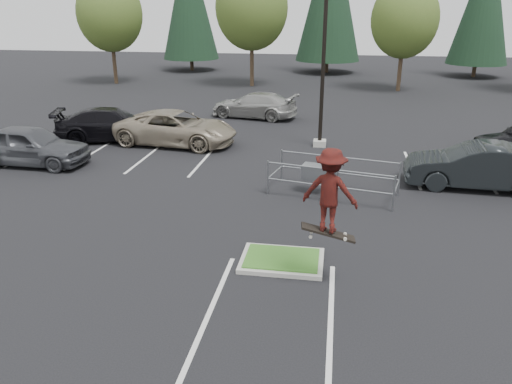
# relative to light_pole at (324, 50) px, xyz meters

# --- Properties ---
(ground) EXTENTS (120.00, 120.00, 0.00)m
(ground) POSITION_rel_light_pole_xyz_m (-0.50, -12.00, -4.56)
(ground) COLOR black
(ground) RESTS_ON ground
(grass_median) EXTENTS (2.20, 1.60, 0.16)m
(grass_median) POSITION_rel_light_pole_xyz_m (-0.50, -12.00, -4.48)
(grass_median) COLOR #A4A299
(grass_median) RESTS_ON ground
(stall_lines) EXTENTS (22.62, 17.60, 0.01)m
(stall_lines) POSITION_rel_light_pole_xyz_m (-1.85, -5.98, -4.56)
(stall_lines) COLOR silver
(stall_lines) RESTS_ON ground
(light_pole) EXTENTS (0.70, 0.60, 10.12)m
(light_pole) POSITION_rel_light_pole_xyz_m (0.00, 0.00, 0.00)
(light_pole) COLOR #A4A299
(light_pole) RESTS_ON ground
(decid_a) EXTENTS (5.44, 5.44, 8.91)m
(decid_a) POSITION_rel_light_pole_xyz_m (-18.51, 18.03, 1.02)
(decid_a) COLOR #38281C
(decid_a) RESTS_ON ground
(decid_b) EXTENTS (5.89, 5.89, 9.64)m
(decid_b) POSITION_rel_light_pole_xyz_m (-6.51, 18.53, 1.48)
(decid_b) COLOR #38281C
(decid_b) RESTS_ON ground
(decid_c) EXTENTS (5.12, 5.12, 8.38)m
(decid_c) POSITION_rel_light_pole_xyz_m (5.49, 17.83, 0.69)
(decid_c) COLOR #38281C
(decid_c) RESTS_ON ground
(conif_c) EXTENTS (5.50, 5.50, 12.50)m
(conif_c) POSITION_rel_light_pole_xyz_m (13.50, 27.50, 2.29)
(conif_c) COLOR #38281C
(conif_c) RESTS_ON ground
(cart_corral) EXTENTS (4.73, 2.52, 1.28)m
(cart_corral) POSITION_rel_light_pole_xyz_m (0.25, -6.55, -3.76)
(cart_corral) COLOR gray
(cart_corral) RESTS_ON ground
(skateboarder) EXTENTS (1.43, 1.01, 2.25)m
(skateboarder) POSITION_rel_light_pole_xyz_m (0.69, -13.00, -2.07)
(skateboarder) COLOR black
(skateboarder) RESTS_ON ground
(car_l_tan) EXTENTS (6.20, 3.40, 1.65)m
(car_l_tan) POSITION_rel_light_pole_xyz_m (-7.00, -0.77, -3.74)
(car_l_tan) COLOR gray
(car_l_tan) RESTS_ON ground
(car_l_black) EXTENTS (6.04, 3.78, 1.63)m
(car_l_black) POSITION_rel_light_pole_xyz_m (-10.50, -0.50, -3.74)
(car_l_black) COLOR black
(car_l_black) RESTS_ON ground
(car_l_grey) EXTENTS (5.05, 2.17, 1.70)m
(car_l_grey) POSITION_rel_light_pole_xyz_m (-12.13, -5.00, -3.71)
(car_l_grey) COLOR #45474C
(car_l_grey) RESTS_ON ground
(car_r_charc) EXTENTS (5.24, 2.08, 1.70)m
(car_r_charc) POSITION_rel_light_pole_xyz_m (6.00, -5.00, -3.71)
(car_r_charc) COLOR black
(car_r_charc) RESTS_ON ground
(car_far_silver) EXTENTS (5.56, 3.18, 1.52)m
(car_far_silver) POSITION_rel_light_pole_xyz_m (-4.18, 6.00, -3.80)
(car_far_silver) COLOR #A3A29E
(car_far_silver) RESTS_ON ground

